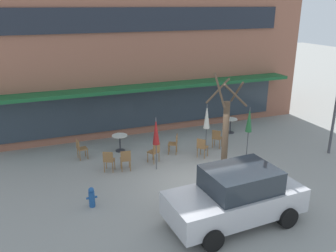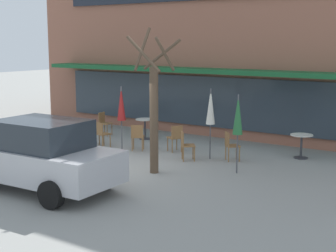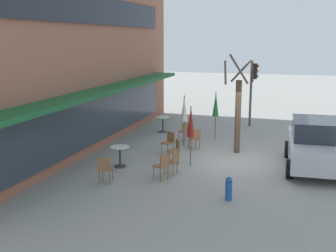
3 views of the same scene
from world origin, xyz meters
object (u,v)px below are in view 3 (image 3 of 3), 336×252
at_px(cafe_table_near_wall, 163,122).
at_px(cafe_table_streetside, 120,153).
at_px(cafe_chair_1, 169,141).
at_px(patio_umbrella_corner_open, 216,105).
at_px(cafe_chair_2, 162,165).
at_px(cafe_chair_0, 173,160).
at_px(street_tree, 238,110).
at_px(cafe_chair_6, 195,137).
at_px(patio_umbrella_green_folded, 184,109).
at_px(fire_hydrant, 229,188).
at_px(cafe_chair_3, 175,149).
at_px(traffic_light_pole, 253,83).
at_px(patio_umbrella_cream_folded, 191,122).
at_px(cafe_chair_4, 105,168).
at_px(cafe_chair_5, 185,131).
at_px(parked_sedan, 316,144).

height_order(cafe_table_near_wall, cafe_table_streetside, same).
bearing_deg(cafe_chair_1, patio_umbrella_corner_open, -24.06).
bearing_deg(cafe_chair_2, cafe_chair_0, -14.14).
bearing_deg(street_tree, cafe_chair_6, 92.41).
height_order(cafe_table_streetside, cafe_chair_1, cafe_chair_1).
bearing_deg(street_tree, cafe_chair_1, 111.54).
height_order(patio_umbrella_green_folded, fire_hydrant, patio_umbrella_green_folded).
height_order(cafe_chair_1, cafe_chair_2, same).
distance_m(cafe_chair_6, fire_hydrant, 5.64).
height_order(cafe_table_streetside, street_tree, street_tree).
relative_size(cafe_chair_1, cafe_chair_2, 1.00).
distance_m(patio_umbrella_corner_open, cafe_chair_3, 4.29).
height_order(patio_umbrella_green_folded, cafe_chair_2, patio_umbrella_green_folded).
bearing_deg(fire_hydrant, cafe_chair_3, 39.03).
distance_m(cafe_table_streetside, patio_umbrella_green_folded, 4.06).
relative_size(cafe_chair_3, traffic_light_pole, 0.26).
height_order(patio_umbrella_cream_folded, street_tree, street_tree).
distance_m(patio_umbrella_cream_folded, fire_hydrant, 3.71).
relative_size(cafe_chair_4, cafe_chair_6, 1.00).
distance_m(cafe_table_streetside, traffic_light_pole, 9.65).
height_order(cafe_table_streetside, cafe_chair_0, cafe_chair_0).
distance_m(cafe_chair_3, street_tree, 3.20).
bearing_deg(patio_umbrella_green_folded, street_tree, -100.41).
distance_m(cafe_chair_0, traffic_light_pole, 9.32).
height_order(patio_umbrella_cream_folded, cafe_chair_0, patio_umbrella_cream_folded).
bearing_deg(street_tree, cafe_table_near_wall, 56.00).
distance_m(cafe_chair_2, street_tree, 4.71).
bearing_deg(traffic_light_pole, cafe_chair_5, 150.63).
distance_m(cafe_chair_2, traffic_light_pole, 9.97).
height_order(cafe_chair_0, cafe_chair_6, same).
relative_size(cafe_table_streetside, cafe_chair_4, 0.85).
distance_m(patio_umbrella_corner_open, cafe_chair_0, 5.55).
xyz_separation_m(patio_umbrella_green_folded, cafe_chair_2, (-4.58, -0.49, -1.10)).
xyz_separation_m(cafe_chair_0, cafe_chair_2, (-0.64, 0.16, 0.00)).
bearing_deg(cafe_chair_6, cafe_chair_3, 172.99).
relative_size(cafe_chair_1, cafe_chair_6, 1.00).
bearing_deg(cafe_chair_4, cafe_chair_5, -9.67).
relative_size(parked_sedan, traffic_light_pole, 1.26).
height_order(cafe_chair_3, cafe_chair_4, same).
height_order(patio_umbrella_cream_folded, cafe_chair_6, patio_umbrella_cream_folded).
relative_size(patio_umbrella_cream_folded, cafe_chair_4, 2.47).
height_order(cafe_chair_1, traffic_light_pole, traffic_light_pole).
xyz_separation_m(cafe_table_near_wall, parked_sedan, (-4.03, -7.01, 0.36)).
relative_size(patio_umbrella_green_folded, fire_hydrant, 3.12).
height_order(cafe_table_streetside, cafe_chair_4, cafe_chair_4).
bearing_deg(patio_umbrella_green_folded, traffic_light_pole, -24.99).
height_order(cafe_chair_2, cafe_chair_4, same).
height_order(cafe_table_near_wall, patio_umbrella_cream_folded, patio_umbrella_cream_folded).
height_order(patio_umbrella_green_folded, patio_umbrella_corner_open, same).
bearing_deg(cafe_table_streetside, street_tree, -49.71).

